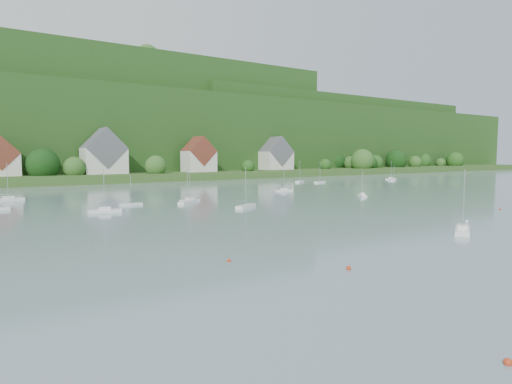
# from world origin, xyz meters

# --- Properties ---
(far_shore_strip) EXTENTS (600.00, 60.00, 3.00)m
(far_shore_strip) POSITION_xyz_m (0.00, 200.00, 1.50)
(far_shore_strip) COLOR #345720
(far_shore_strip) RESTS_ON ground
(forested_ridge) EXTENTS (620.00, 181.22, 69.89)m
(forested_ridge) POSITION_xyz_m (0.39, 268.57, 22.89)
(forested_ridge) COLOR #1B4315
(forested_ridge) RESTS_ON ground
(village_building_1) EXTENTS (12.00, 9.36, 14.00)m
(village_building_1) POSITION_xyz_m (-30.00, 189.00, 8.75)
(village_building_1) COLOR silver
(village_building_1) RESTS_ON far_shore_strip
(village_building_2) EXTENTS (16.00, 11.44, 18.00)m
(village_building_2) POSITION_xyz_m (5.00, 188.00, 10.27)
(village_building_2) COLOR silver
(village_building_2) RESTS_ON far_shore_strip
(village_building_3) EXTENTS (13.00, 10.40, 15.50)m
(village_building_3) POSITION_xyz_m (45.00, 186.00, 9.43)
(village_building_3) COLOR silver
(village_building_3) RESTS_ON far_shore_strip
(village_building_4) EXTENTS (15.00, 10.40, 16.50)m
(village_building_4) POSITION_xyz_m (90.00, 190.00, 9.59)
(village_building_4) COLOR silver
(village_building_4) RESTS_ON far_shore_strip
(near_sailboat_3) EXTENTS (6.32, 4.69, 8.49)m
(near_sailboat_3) POSITION_xyz_m (14.13, 45.02, 0.45)
(near_sailboat_3) COLOR white
(near_sailboat_3) RESTS_ON ground
(mooring_buoy_0) EXTENTS (0.44, 0.44, 0.44)m
(mooring_buoy_0) POSITION_xyz_m (-18.81, 22.79, 0.00)
(mooring_buoy_0) COLOR red
(mooring_buoy_0) RESTS_ON ground
(mooring_buoy_2) EXTENTS (0.38, 0.38, 0.38)m
(mooring_buoy_2) POSITION_xyz_m (43.69, 55.26, 0.00)
(mooring_buoy_2) COLOR red
(mooring_buoy_2) RESTS_ON ground
(mooring_buoy_3) EXTENTS (0.38, 0.38, 0.38)m
(mooring_buoy_3) POSITION_xyz_m (-19.71, 48.80, 0.00)
(mooring_buoy_3) COLOR red
(mooring_buoy_3) RESTS_ON ground
(mooring_buoy_4) EXTENTS (0.50, 0.50, 0.50)m
(mooring_buoy_4) POSITION_xyz_m (23.51, 49.96, 0.00)
(mooring_buoy_4) COLOR white
(mooring_buoy_4) RESTS_ON ground
(mooring_buoy_5) EXTENTS (0.45, 0.45, 0.45)m
(mooring_buoy_5) POSITION_xyz_m (-12.16, 40.13, 0.00)
(mooring_buoy_5) COLOR red
(mooring_buoy_5) RESTS_ON ground
(far_sailboat_cluster) EXTENTS (200.33, 63.08, 8.71)m
(far_sailboat_cluster) POSITION_xyz_m (1.53, 116.35, 0.38)
(far_sailboat_cluster) COLOR white
(far_sailboat_cluster) RESTS_ON ground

